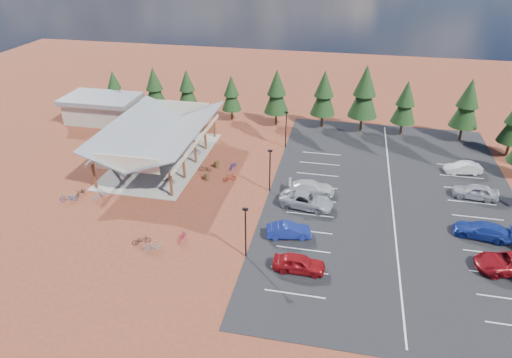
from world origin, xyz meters
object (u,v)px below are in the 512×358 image
Objects in this scene: bike_0 at (123,171)px; bike_15 at (230,178)px; lamp_post_1 at (270,168)px; bike_4 at (168,179)px; bike_2 at (158,152)px; bike_5 at (167,157)px; car_0 at (299,263)px; bike_11 at (182,237)px; car_8 at (475,191)px; bike_8 at (80,192)px; car_9 at (463,168)px; bike_1 at (130,166)px; car_7 at (482,230)px; bike_10 at (69,197)px; lamp_post_0 at (246,229)px; trash_bin_0 at (207,177)px; trash_bin_1 at (217,164)px; bike_13 at (152,246)px; bike_3 at (167,141)px; bike_9 at (99,195)px; car_2 at (306,200)px; bike_7 at (184,136)px; lamp_post_2 at (286,127)px; car_6 at (510,263)px; bike_6 at (194,151)px; bike_16 at (205,168)px; outbuilding at (102,108)px; car_3 at (311,187)px; bike_12 at (141,240)px; car_1 at (289,230)px; bike_pavilion at (159,132)px; bike_14 at (233,165)px.

bike_0 is 1.05× the size of bike_15.
lamp_post_1 reaches higher than bike_4.
bike_15 is (10.95, -4.93, -0.02)m from bike_2.
car_0 reaches higher than bike_5.
bike_11 is 32.09m from car_8.
car_9 reaches higher than bike_8.
bike_1 reaches higher than bike_15.
car_9 is (0.62, 13.51, -0.06)m from car_7.
car_7 is (42.56, 2.16, 0.31)m from bike_10.
lamp_post_0 reaches higher than bike_0.
bike_5 is (-6.41, 3.57, 0.19)m from trash_bin_0.
bike_13 is (-1.15, -17.33, 0.07)m from trash_bin_1.
bike_9 is at bearing 158.18° from bike_3.
car_2 reaches higher than trash_bin_1.
bike_15 is (9.28, -10.27, -0.09)m from bike_7.
lamp_post_2 is at bearing 11.18° from car_0.
bike_7 is at bearing -130.13° from car_6.
bike_6 is at bearing -97.45° from car_9.
car_7 is at bearing 72.66° from bike_16.
car_7 is at bearing -87.62° from car_2.
trash_bin_0 is (21.29, -14.96, -1.58)m from outbuilding.
lamp_post_2 reaches higher than bike_13.
bike_4 is 16.57m from car_3.
bike_3 is 0.88× the size of bike_6.
car_6 reaches higher than bike_12.
bike_1 is at bearing 55.68° from bike_15.
bike_2 is at bearing 168.19° from trash_bin_1.
car_1 is at bearing -172.40° from bike_15.
car_3 is at bearing -128.29° from bike_3.
lamp_post_2 is at bearing -49.29° from bike_0.
lamp_post_2 is 22.47m from car_9.
bike_12 is (-2.33, -13.27, 0.02)m from trash_bin_0.
bike_13 is (-0.90, -14.00, 0.07)m from trash_bin_0.
outbuilding is at bearing 141.84° from bike_pavilion.
car_2 is (24.90, 2.72, 0.41)m from bike_8.
bike_2 is at bearing 173.15° from bike_13.
bike_2 is at bearing -122.58° from car_6.
bike_11 is (9.51, -17.14, -0.04)m from bike_2.
bike_pavilion is 22.69m from lamp_post_0.
lamp_post_0 is 2.91× the size of bike_9.
bike_16 is 0.28× the size of car_2.
lamp_post_2 is 2.86× the size of bike_1.
trash_bin_1 is 0.21× the size of car_1.
bike_4 is 0.39× the size of car_9.
bike_15 is at bearing -51.97° from bike_12.
bike_1 reaches higher than bike_14.
outbuilding reaches higher than trash_bin_0.
bike_4 is 17.05m from car_1.
bike_9 is 10.42m from bike_12.
bike_11 is 0.94× the size of bike_13.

